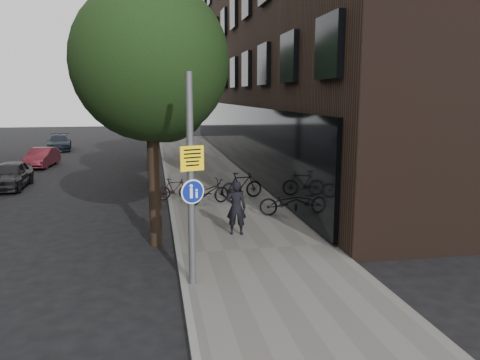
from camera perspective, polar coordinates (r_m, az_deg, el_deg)
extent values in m
plane|color=black|center=(10.39, 5.08, -14.79)|extent=(120.00, 120.00, 0.00)
cube|color=#5F5D58|center=(19.74, -1.98, -2.37)|extent=(4.50, 60.00, 0.12)
cube|color=slate|center=(19.55, -8.52, -2.60)|extent=(0.15, 60.00, 0.13)
cube|color=black|center=(33.29, 9.56, 18.15)|extent=(12.00, 40.00, 18.00)
cylinder|color=black|center=(13.84, -10.35, -1.52)|extent=(0.36, 0.36, 3.20)
sphere|color=black|center=(13.58, -10.86, 13.94)|extent=(4.40, 4.40, 4.40)
sphere|color=black|center=(14.36, -9.09, 9.80)|extent=(2.64, 2.64, 2.64)
cylinder|color=black|center=(22.23, -10.45, 2.93)|extent=(0.36, 0.36, 3.20)
sphere|color=black|center=(22.07, -10.77, 12.50)|extent=(5.00, 5.00, 5.00)
sphere|color=black|center=(22.85, -9.66, 9.94)|extent=(3.00, 3.00, 3.00)
cylinder|color=black|center=(31.18, -10.50, 5.02)|extent=(0.36, 0.36, 3.20)
sphere|color=black|center=(31.06, -10.73, 11.83)|extent=(5.00, 5.00, 5.00)
sphere|color=black|center=(31.85, -9.94, 10.01)|extent=(3.00, 3.00, 3.00)
cylinder|color=#595B5E|center=(10.42, -6.02, -0.20)|extent=(0.16, 0.16, 4.78)
cube|color=yellow|center=(10.34, -6.07, 2.69)|extent=(0.53, 0.21, 0.55)
cylinder|color=navy|center=(10.46, -6.00, -1.34)|extent=(0.47, 0.18, 0.49)
cylinder|color=white|center=(10.46, -6.00, -1.34)|extent=(0.53, 0.20, 0.55)
imported|color=black|center=(14.47, -0.47, -3.39)|extent=(0.70, 0.55, 1.70)
imported|color=black|center=(16.82, 5.61, -2.73)|extent=(1.99, 1.10, 0.99)
imported|color=black|center=(19.60, 0.20, -0.65)|extent=(1.88, 0.82, 1.09)
imported|color=black|center=(18.56, -3.98, -1.45)|extent=(2.01, 1.29, 1.00)
imported|color=black|center=(19.57, -7.98, -1.08)|extent=(1.47, 0.42, 0.88)
imported|color=black|center=(24.77, -26.24, 0.55)|extent=(1.60, 3.83, 1.30)
imported|color=maroon|center=(31.38, -23.00, 2.55)|extent=(1.60, 3.70, 1.18)
imported|color=black|center=(40.42, -21.14, 4.29)|extent=(2.31, 4.48, 1.24)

